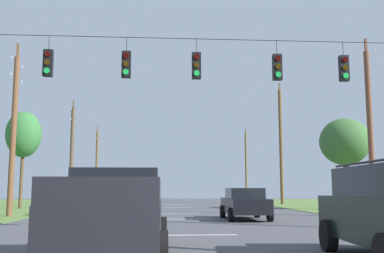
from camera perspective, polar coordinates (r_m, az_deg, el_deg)
name	(u,v)px	position (r m, az deg, el deg)	size (l,w,h in m)	color
lane_dash_0	(199,235)	(15.17, 0.86, -13.48)	(0.15, 2.50, 0.01)	white
lane_dash_1	(186,219)	(22.80, -0.75, -11.55)	(0.15, 2.50, 0.01)	white
lane_dash_2	(181,213)	(28.02, -1.33, -10.84)	(0.15, 2.50, 0.01)	white
lane_dash_3	(177,207)	(36.36, -1.92, -10.12)	(0.15, 2.50, 0.01)	white
lane_dash_4	(175,204)	(42.83, -2.22, -9.76)	(0.15, 2.50, 0.01)	white
overhead_signal_span	(196,112)	(15.99, 0.48, 1.86)	(18.09, 0.31, 7.35)	brown
pickup_truck	(114,214)	(10.04, -9.75, -10.80)	(2.30, 5.41, 1.95)	black
distant_car_crossing_white	(75,201)	(27.00, -14.48, -9.05)	(2.34, 4.45, 1.52)	silver
distant_car_oncoming	(245,203)	(22.53, 6.64, -9.55)	(2.02, 4.30, 1.52)	black
utility_pole_mid_right	(370,129)	(26.44, 21.50, -0.32)	(0.30, 1.91, 9.79)	brown
utility_pole_far_right	(281,144)	(43.71, 11.12, -2.15)	(0.32, 1.79, 11.53)	brown
utility_pole_near_left	(246,164)	(59.98, 6.82, -4.66)	(0.27, 1.67, 9.35)	brown
utility_pole_far_left	(14,130)	(26.58, -21.53, -0.41)	(0.30, 1.99, 9.55)	brown
utility_pole_distant_right	(72,153)	(41.97, -14.89, -3.25)	(0.33, 1.88, 9.44)	brown
utility_pole_distant_left	(97,163)	(60.06, -11.89, -4.50)	(0.34, 2.00, 9.64)	brown
tree_roadside_right	(24,135)	(36.06, -20.42, -0.99)	(2.59, 2.59, 7.21)	brown
tree_roadside_far_right	(345,142)	(33.88, 18.67, -1.88)	(3.54, 3.54, 6.43)	brown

